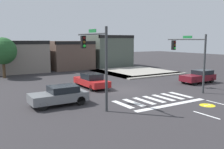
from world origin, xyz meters
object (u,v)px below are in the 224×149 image
Objects in this scene: roadside_tree at (3,51)px; traffic_signal_southeast at (189,52)px; traffic_signal_southwest at (95,53)px; car_maroon at (199,76)px; car_red at (91,81)px; car_gray at (59,95)px.

traffic_signal_southeast is at bearing -51.44° from roadside_tree.
traffic_signal_southwest is 14.93m from car_maroon.
traffic_signal_southwest is 1.37× the size of car_maroon.
car_red is at bearing 51.35° from traffic_signal_southeast.
traffic_signal_southwest reaches higher than car_red.
traffic_signal_southwest is at bearing 10.10° from car_maroon.
car_maroon is 0.81× the size of roadside_tree.
car_red is at bearing -60.58° from roadside_tree.
car_maroon is at bearing -79.90° from traffic_signal_southwest.
traffic_signal_southeast is 1.28× the size of car_gray.
car_maroon is at bearing -40.54° from roadside_tree.
car_gray is at bearing 51.65° from traffic_signal_southwest.
traffic_signal_southeast reaches higher than car_maroon.
car_red is (-7.36, 5.89, -2.91)m from traffic_signal_southeast.
traffic_signal_southwest is at bearing -78.88° from roadside_tree.
car_maroon is at bearing 71.38° from car_red.
traffic_signal_southeast is at bearing 174.74° from car_gray.
traffic_signal_southwest is 1.11× the size of roadside_tree.
car_maroon is at bearing -63.44° from traffic_signal_southeast.
traffic_signal_southeast is 12.80m from car_gray.
roadside_tree is at bearing -150.58° from car_red.
traffic_signal_southeast is 9.86m from car_red.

